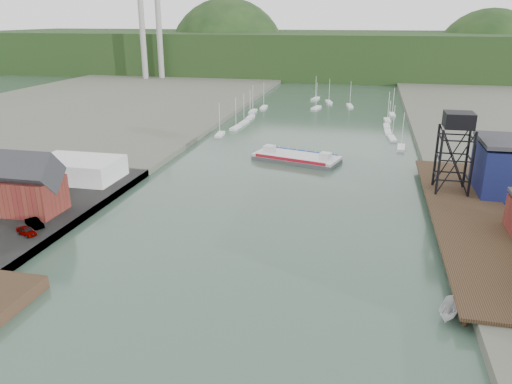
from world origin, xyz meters
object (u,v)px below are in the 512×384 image
at_px(chain_ferry, 296,157).
at_px(motorboat, 449,311).
at_px(car_west_a, 26,231).
at_px(harbor_building, 26,189).
at_px(lift_tower, 458,125).

distance_m(chain_ferry, motorboat, 73.36).
distance_m(chain_ferry, car_west_a, 69.89).
xyz_separation_m(motorboat, car_west_a, (-65.20, 7.63, 1.23)).
bearing_deg(harbor_building, motorboat, -13.31).
distance_m(motorboat, car_west_a, 65.66).
xyz_separation_m(chain_ferry, car_west_a, (-36.21, -59.76, 1.38)).
distance_m(lift_tower, car_west_a, 81.20).
bearing_deg(lift_tower, car_west_a, -152.30).
relative_size(lift_tower, chain_ferry, 0.68).
relative_size(harbor_building, motorboat, 2.21).
relative_size(harbor_building, lift_tower, 0.76).
bearing_deg(chain_ferry, harbor_building, -114.23).
height_order(chain_ferry, motorboat, chain_ferry).
height_order(chain_ferry, car_west_a, chain_ferry).
distance_m(harbor_building, chain_ferry, 66.10).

